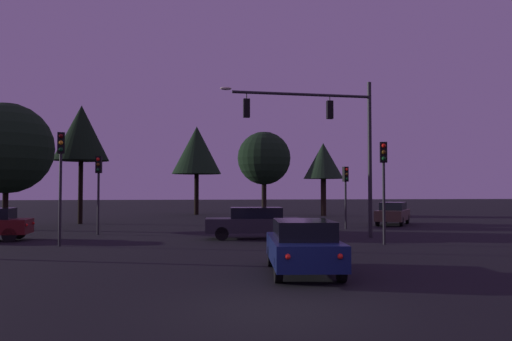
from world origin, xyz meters
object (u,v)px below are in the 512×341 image
Objects in this scene: traffic_light_corner_right at (61,166)px; car_crossing_left at (254,222)px; traffic_light_median at (346,185)px; tree_lot_edge at (81,133)px; tree_behind_sign at (323,161)px; tree_left_far at (197,150)px; tree_right_cluster at (6,148)px; car_far_lane at (393,213)px; traffic_light_far_side at (98,179)px; tree_center_horizon at (264,158)px; traffic_light_corner_left at (384,172)px; car_nearside_lane at (303,246)px; traffic_signal_mast_arm at (329,130)px.

traffic_light_corner_right is 9.14m from car_crossing_left.
tree_lot_edge reaches higher than traffic_light_median.
tree_behind_sign is (2.52, 15.04, 2.25)m from traffic_light_median.
tree_left_far is 20.12m from tree_right_cluster.
car_far_lane is 20.78m from tree_left_far.
traffic_light_median is at bearing 39.54° from car_crossing_left.
tree_lot_edge reaches higher than traffic_light_far_side.
tree_left_far is 13.26m from tree_center_horizon.
traffic_light_corner_left is 8.92m from car_nearside_lane.
tree_center_horizon is at bearing 39.47° from traffic_light_far_side.
car_nearside_lane is at bearing -109.34° from traffic_signal_mast_arm.
traffic_light_median reaches higher than car_nearside_lane.
car_nearside_lane is at bearing -126.31° from traffic_light_corner_left.
car_far_lane is (18.43, 5.40, -2.16)m from traffic_light_far_side.
traffic_light_corner_right is at bearing -153.34° from traffic_light_median.
traffic_light_corner_left is 0.95× the size of car_crossing_left.
traffic_light_corner_right is at bearing -80.59° from tree_lot_edge.
traffic_light_far_side is 0.88× the size of car_crossing_left.
traffic_signal_mast_arm is 5.89m from car_crossing_left.
car_far_lane is at bearing 61.14° from car_nearside_lane.
car_crossing_left is at bearing 149.13° from traffic_light_corner_left.
car_far_lane is (6.75, 8.61, -4.54)m from traffic_signal_mast_arm.
tree_right_cluster reaches higher than traffic_light_far_side.
car_nearside_lane is at bearing -58.24° from traffic_light_far_side.
traffic_light_median is 0.50× the size of tree_right_cluster.
traffic_light_corner_left is at bearing -25.31° from traffic_light_far_side.
tree_left_far is (-6.53, 23.69, 0.78)m from traffic_signal_mast_arm.
car_nearside_lane is at bearing -42.09° from traffic_light_corner_right.
traffic_signal_mast_arm reaches higher than tree_right_cluster.
traffic_light_far_side is at bearing -71.82° from tree_lot_edge.
traffic_light_far_side is at bearing 84.24° from traffic_light_corner_right.
traffic_light_median is 15.42m from tree_behind_sign.
car_nearside_lane is (-5.09, -6.93, -2.36)m from traffic_light_corner_left.
car_crossing_left and car_far_lane have the same top height.
traffic_signal_mast_arm reaches higher than traffic_light_far_side.
traffic_light_far_side is at bearing 164.60° from traffic_signal_mast_arm.
tree_right_cluster is (-5.51, 9.13, 1.45)m from traffic_light_corner_right.
traffic_signal_mast_arm is at bearing 70.66° from car_nearside_lane.
traffic_light_corner_right is 16.40m from traffic_light_median.
traffic_light_median is 0.91× the size of traffic_light_far_side.
traffic_light_far_side is 23.90m from tree_behind_sign.
traffic_light_corner_right is 10.76m from tree_right_cluster.
tree_behind_sign reaches higher than traffic_light_corner_left.
traffic_light_far_side is at bearing 121.76° from car_nearside_lane.
traffic_light_corner_right is 5.38m from traffic_light_far_side.
traffic_light_corner_right is at bearing -150.50° from car_far_lane.
traffic_light_corner_left is 12.98m from car_far_lane.
tree_center_horizon is (-3.31, 14.49, 1.46)m from traffic_light_corner_left.
car_far_lane is 9.70m from tree_center_horizon.
traffic_light_corner_right is 0.58× the size of tree_lot_edge.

